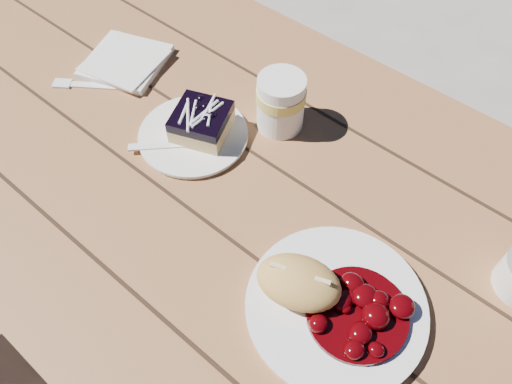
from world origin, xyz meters
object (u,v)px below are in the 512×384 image
Objects in this scene: picnic_table at (267,259)px; blueberry_cake at (202,122)px; bread_roll at (299,282)px; second_cup at (281,103)px; main_plate at (336,307)px; dessert_plate at (193,136)px.

blueberry_cake is (-0.20, 0.05, 0.20)m from picnic_table.
bread_roll is 0.35m from blueberry_cake.
bread_roll is at bearing -35.76° from picnic_table.
bread_roll is (0.12, -0.09, 0.21)m from picnic_table.
bread_roll is at bearing -47.55° from second_cup.
main_plate is 2.09× the size of bread_roll.
dessert_plate is (-0.21, 0.04, 0.17)m from picnic_table.
picnic_table is 18.63× the size of second_cup.
dessert_plate is 0.17m from second_cup.
bread_roll is 0.35m from second_cup.
blueberry_cake is at bearing 162.04° from main_plate.
blueberry_cake is (0.01, 0.01, 0.03)m from dessert_plate.
blueberry_cake is 1.13× the size of second_cup.
picnic_table is 16.54× the size of blueberry_cake.
bread_roll is at bearing -160.02° from main_plate.
blueberry_cake is (-0.38, 0.12, 0.03)m from main_plate.
main_plate is at bearing -15.49° from dessert_plate.
second_cup is (-0.29, 0.24, 0.05)m from main_plate.
dessert_plate is at bearing 159.06° from bread_roll.
bread_roll is 0.63× the size of dessert_plate.
picnic_table is 0.26m from bread_roll.
picnic_table is at bearing -36.26° from blueberry_cake.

